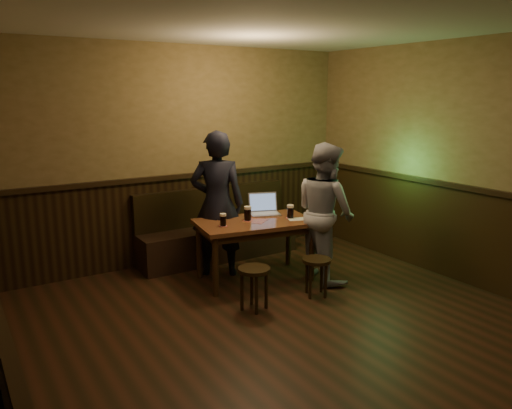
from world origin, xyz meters
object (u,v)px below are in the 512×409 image
at_px(pint_left, 223,220).
at_px(laptop, 264,209).
at_px(pint_right, 290,211).
at_px(pint_mid, 248,213).
at_px(bench, 217,236).
at_px(stool_right, 316,266).
at_px(pub_table, 255,229).
at_px(stool_left, 254,276).
at_px(person_grey, 325,212).
at_px(person_suit, 217,204).

bearing_deg(pint_left, laptop, 19.37).
bearing_deg(pint_right, pint_mid, 160.93).
relative_size(bench, stool_right, 5.16).
distance_m(bench, pint_mid, 1.03).
relative_size(stool_right, pint_mid, 2.47).
bearing_deg(pub_table, pint_mid, 152.81).
bearing_deg(laptop, bench, 131.11).
bearing_deg(pint_right, stool_left, -145.77).
height_order(pub_table, laptop, laptop).
relative_size(stool_right, pint_left, 2.90).
xyz_separation_m(stool_left, pint_mid, (0.40, 0.78, 0.45)).
distance_m(stool_right, pint_mid, 1.03).
height_order(stool_left, person_grey, person_grey).
distance_m(stool_right, pint_right, 0.82).
relative_size(bench, pint_right, 13.38).
distance_m(pint_right, person_grey, 0.41).
xyz_separation_m(pint_left, pint_mid, (0.37, 0.07, 0.01)).
height_order(pub_table, pint_right, pint_right).
distance_m(stool_left, pint_right, 1.17).
distance_m(stool_right, person_grey, 0.74).
relative_size(pint_mid, pint_right, 1.05).
relative_size(person_suit, person_grey, 1.08).
bearing_deg(pub_table, laptop, 49.10).
bearing_deg(stool_right, stool_left, 175.94).
distance_m(pint_mid, person_suit, 0.42).
relative_size(stool_left, person_grey, 0.28).
bearing_deg(laptop, pub_table, -120.24).
height_order(stool_left, person_suit, person_suit).
relative_size(pub_table, pint_right, 8.89).
height_order(bench, pub_table, bench).
height_order(bench, pint_mid, bench).
xyz_separation_m(stool_left, laptop, (0.75, 0.96, 0.43)).
distance_m(pint_left, pint_right, 0.87).
relative_size(bench, pint_left, 14.96).
bearing_deg(stool_left, stool_right, -4.06).
distance_m(stool_left, pint_left, 0.83).
xyz_separation_m(stool_right, person_grey, (0.42, 0.37, 0.48)).
bearing_deg(stool_right, person_grey, 41.76).
height_order(pint_left, person_suit, person_suit).
bearing_deg(pint_mid, bench, 85.64).
xyz_separation_m(stool_right, person_suit, (-0.58, 1.19, 0.54)).
bearing_deg(pub_table, bench, 99.23).
xyz_separation_m(stool_left, pint_left, (0.03, 0.71, 0.44)).
distance_m(bench, person_suit, 0.84).
distance_m(laptop, person_grey, 0.78).
relative_size(stool_left, pint_right, 2.75).
xyz_separation_m(stool_left, person_suit, (0.19, 1.13, 0.52)).
distance_m(pint_right, laptop, 0.38).
xyz_separation_m(pint_left, laptop, (0.71, 0.25, -0.01)).
bearing_deg(person_suit, person_grey, 171.69).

